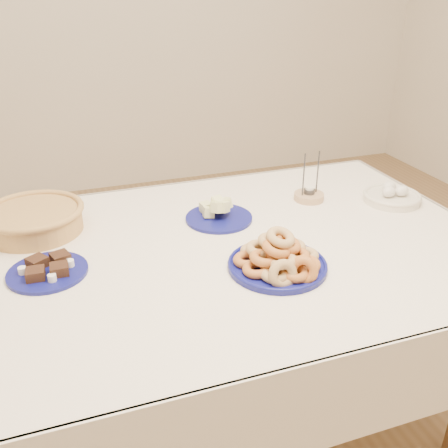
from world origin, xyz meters
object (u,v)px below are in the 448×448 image
Objects in this scene: brownie_plate at (48,270)px; candle_holder at (309,195)px; dining_table at (219,276)px; wicker_basket at (34,219)px; donut_platter at (279,259)px; egg_bowl at (392,196)px; melon_plate at (218,213)px.

candle_holder is at bearing 13.44° from brownie_plate.
dining_table is 5.07× the size of wicker_basket.
wicker_basket is at bearing 143.83° from donut_platter.
wicker_basket is at bearing 151.07° from dining_table.
dining_table is 0.51m from brownie_plate.
wicker_basket is (-0.64, 0.47, 0.01)m from donut_platter.
egg_bowl is at bearing -8.13° from wicker_basket.
melon_plate is at bearing -10.21° from wicker_basket.
egg_bowl is at bearing 9.21° from dining_table.
dining_table is 0.50m from candle_holder.
melon_plate is 0.58m from brownie_plate.
wicker_basket reaches higher than melon_plate.
melon_plate is 0.84× the size of wicker_basket.
dining_table is 7.82× the size of egg_bowl.
donut_platter is 0.79m from wicker_basket.
melon_plate is 0.60m from wicker_basket.
melon_plate is 1.29× the size of egg_bowl.
dining_table is at bearing -170.79° from egg_bowl.
brownie_plate is 1.41× the size of candle_holder.
candle_holder is (0.95, -0.06, -0.03)m from wicker_basket.
melon_plate is at bearing 71.72° from dining_table.
candle_holder reaches higher than egg_bowl.
wicker_basket is 1.54× the size of egg_bowl.
wicker_basket is at bearing 171.87° from egg_bowl.
egg_bowl is (1.23, -0.18, -0.02)m from wicker_basket.
candle_holder reaches higher than dining_table.
brownie_plate is 0.29m from wicker_basket.
candle_holder reaches higher than wicker_basket.
wicker_basket is 1.24m from egg_bowl.
wicker_basket is (-0.52, 0.29, 0.15)m from dining_table.
melon_plate is at bearing -173.15° from candle_holder.
melon_plate is at bearing 17.62° from brownie_plate.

